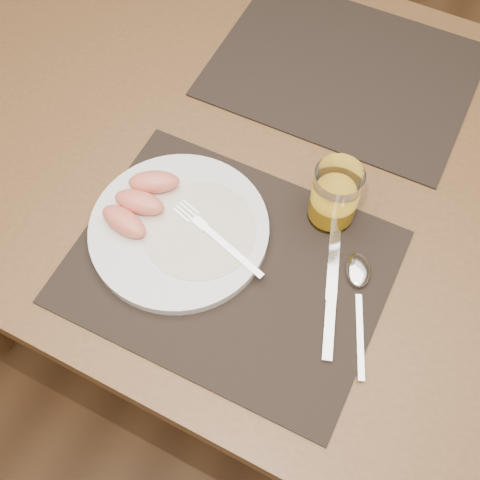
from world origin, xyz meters
name	(u,v)px	position (x,y,z in m)	size (l,w,h in m)	color
ground	(271,325)	(0.00, 0.00, 0.00)	(5.00, 5.00, 0.00)	#56371D
table	(287,188)	(0.00, 0.00, 0.67)	(1.40, 0.90, 0.75)	brown
placemat_near	(229,266)	(0.00, -0.22, 0.75)	(0.45, 0.35, 0.00)	black
placemat_far	(343,70)	(0.00, 0.22, 0.75)	(0.45, 0.35, 0.00)	black
plate	(179,230)	(-0.09, -0.20, 0.76)	(0.27, 0.27, 0.02)	white
plate_dressing	(200,229)	(-0.06, -0.19, 0.77)	(0.17, 0.17, 0.00)	white
fork	(211,233)	(-0.04, -0.19, 0.77)	(0.17, 0.07, 0.00)	silver
knife	(331,300)	(0.16, -0.20, 0.76)	(0.09, 0.21, 0.01)	silver
spoon	(358,279)	(0.18, -0.16, 0.76)	(0.10, 0.18, 0.01)	silver
juice_glass	(334,198)	(0.10, -0.07, 0.80)	(0.07, 0.07, 0.11)	white
grapefruit_wedges	(139,202)	(-0.16, -0.20, 0.79)	(0.09, 0.14, 0.03)	#E67A5E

